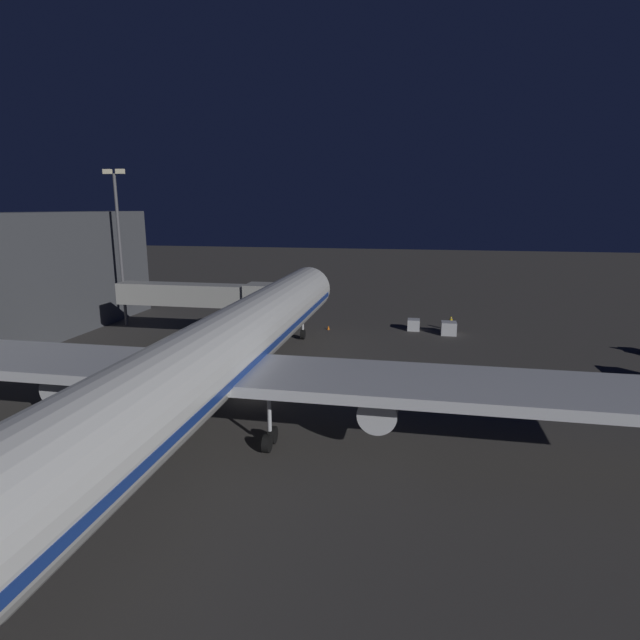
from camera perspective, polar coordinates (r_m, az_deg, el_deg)
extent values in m
plane|color=#383533|center=(44.07, -7.69, -8.52)|extent=(320.00, 320.00, 0.00)
cylinder|color=silver|center=(36.93, -10.89, -3.47)|extent=(5.44, 58.50, 5.44)
sphere|color=silver|center=(64.38, -1.28, 3.54)|extent=(5.33, 5.33, 5.33)
cube|color=navy|center=(37.04, -10.87, -4.08)|extent=(5.50, 56.16, 0.50)
cube|color=black|center=(62.66, -1.60, 4.17)|extent=(2.99, 1.40, 0.90)
cube|color=#B7BABF|center=(35.75, -11.81, -5.65)|extent=(59.83, 7.19, 0.70)
cylinder|color=#B7BABF|center=(34.74, 6.71, -9.09)|extent=(2.52, 5.10, 2.52)
cylinder|color=black|center=(37.12, 7.01, -7.66)|extent=(2.15, 0.15, 2.15)
cylinder|color=#B7BABF|center=(42.60, -25.43, -6.15)|extent=(2.52, 5.10, 2.52)
cylinder|color=black|center=(44.56, -23.51, -5.18)|extent=(2.15, 0.15, 2.15)
cylinder|color=#B7BABF|center=(61.64, -1.95, 0.00)|extent=(0.28, 0.28, 2.38)
cylinder|color=black|center=(62.05, -1.94, -1.62)|extent=(0.45, 1.20, 1.20)
cylinder|color=#B7BABF|center=(34.33, -5.68, -10.41)|extent=(0.28, 0.28, 2.38)
cylinder|color=black|center=(35.62, -5.32, -12.67)|extent=(0.45, 1.20, 1.20)
cylinder|color=black|center=(34.50, -5.93, -13.56)|extent=(0.45, 1.20, 1.20)
cylinder|color=#B7BABF|center=(37.47, -18.25, -9.00)|extent=(0.28, 0.28, 2.38)
cylinder|color=black|center=(38.66, -17.60, -11.14)|extent=(0.45, 1.20, 1.20)
cylinder|color=black|center=(37.63, -18.55, -11.88)|extent=(0.45, 1.20, 1.20)
cube|color=#9E9E99|center=(61.85, -14.40, 2.77)|extent=(17.46, 2.60, 2.50)
cube|color=#9E9E99|center=(58.67, -6.66, 2.58)|extent=(3.20, 3.40, 3.00)
cube|color=black|center=(58.27, -5.34, 2.54)|extent=(0.70, 3.20, 2.70)
cylinder|color=#B7BABF|center=(59.67, -7.49, -0.69)|extent=(0.56, 0.56, 4.45)
cylinder|color=black|center=(59.95, -6.89, -2.51)|extent=(0.25, 0.60, 0.60)
cylinder|color=black|center=(60.32, -7.98, -2.44)|extent=(0.25, 0.60, 0.60)
cylinder|color=#59595E|center=(73.26, -21.42, 7.15)|extent=(0.40, 0.40, 19.97)
cube|color=#F9EFC6|center=(72.70, -21.46, 15.21)|extent=(1.10, 0.50, 0.60)
cube|color=#F9EFC6|center=(73.65, -22.68, 15.07)|extent=(1.10, 0.50, 0.60)
cube|color=#B7BABF|center=(67.66, 10.43, -0.52)|extent=(1.56, 1.73, 1.45)
cube|color=#B7BABF|center=(66.22, 14.20, -0.90)|extent=(1.86, 1.86, 1.64)
cylinder|color=black|center=(68.65, 14.40, -0.75)|extent=(0.28, 0.28, 0.92)
cylinder|color=yellow|center=(68.49, 14.43, -0.13)|extent=(0.40, 0.40, 0.61)
sphere|color=tan|center=(68.40, 14.45, 0.22)|extent=(0.24, 0.24, 0.24)
sphere|color=yellow|center=(68.39, 14.45, 0.26)|extent=(0.23, 0.23, 0.23)
cone|color=orange|center=(66.95, 0.95, -0.85)|extent=(0.36, 0.36, 0.55)
cone|color=orange|center=(67.82, -2.72, -0.69)|extent=(0.36, 0.36, 0.55)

